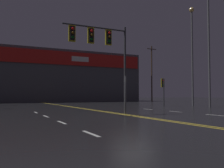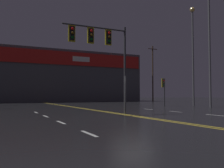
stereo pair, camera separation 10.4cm
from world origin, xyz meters
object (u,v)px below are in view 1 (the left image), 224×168
at_px(traffic_signal_corner_northeast, 163,86).
at_px(streetlight_far_left, 209,35).
at_px(traffic_signal_median, 100,43).
at_px(streetlight_near_left, 192,44).

distance_m(traffic_signal_corner_northeast, streetlight_far_left, 7.11).
relative_size(traffic_signal_median, streetlight_far_left, 0.48).
distance_m(traffic_signal_median, traffic_signal_corner_northeast, 14.19).
relative_size(traffic_signal_median, traffic_signal_corner_northeast, 1.83).
bearing_deg(traffic_signal_median, streetlight_near_left, 27.03).
bearing_deg(traffic_signal_median, streetlight_far_left, 16.50).
bearing_deg(traffic_signal_corner_northeast, streetlight_far_left, -60.36).
height_order(traffic_signal_median, traffic_signal_corner_northeast, traffic_signal_median).
xyz_separation_m(traffic_signal_median, streetlight_far_left, (13.70, 4.06, 2.90)).
height_order(traffic_signal_corner_northeast, streetlight_far_left, streetlight_far_left).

